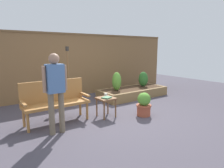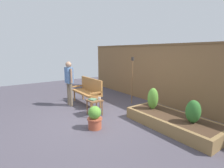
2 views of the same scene
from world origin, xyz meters
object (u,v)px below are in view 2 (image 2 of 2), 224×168
side_table (94,102)px  book_on_table (93,99)px  tiki_torch (132,72)px  shrub_far_corner (193,111)px  cup_on_table (99,98)px  garden_bench (89,89)px  person_by_bench (69,80)px  potted_boxwood (95,118)px  shrub_near_bench (153,98)px

side_table → book_on_table: book_on_table is taller
tiki_torch → side_table: bearing=-82.6°
shrub_far_corner → tiki_torch: tiki_torch is taller
book_on_table → cup_on_table: bearing=41.6°
garden_bench → side_table: (1.11, -0.40, -0.15)m
cup_on_table → tiki_torch: bearing=100.8°
person_by_bench → garden_bench: bearing=72.6°
garden_bench → person_by_bench: 0.78m
potted_boxwood → shrub_far_corner: bearing=46.2°
side_table → shrub_near_bench: 1.72m
cup_on_table → potted_boxwood: bearing=-39.0°
person_by_bench → side_table: bearing=10.3°
side_table → cup_on_table: bearing=58.6°
side_table → tiki_torch: bearing=97.4°
tiki_torch → person_by_bench: bearing=-119.3°
garden_bench → potted_boxwood: bearing=-24.2°
cup_on_table → tiki_torch: tiki_torch is taller
book_on_table → potted_boxwood: 0.95m
side_table → shrub_far_corner: shrub_far_corner is taller
side_table → potted_boxwood: bearing=-29.7°
cup_on_table → person_by_bench: 1.50m
cup_on_table → tiki_torch: size_ratio=0.06×
book_on_table → person_by_bench: person_by_bench is taller
cup_on_table → potted_boxwood: 0.97m
potted_boxwood → shrub_near_bench: (0.40, 1.66, 0.31)m
garden_bench → tiki_torch: tiki_torch is taller
shrub_far_corner → tiki_torch: size_ratio=0.31×
garden_bench → book_on_table: bearing=-22.5°
side_table → tiki_torch: size_ratio=0.28×
garden_bench → shrub_near_bench: bearing=18.8°
garden_bench → cup_on_table: (1.19, -0.27, -0.03)m
side_table → cup_on_table: cup_on_table is taller
cup_on_table → potted_boxwood: size_ratio=0.19×
side_table → cup_on_table: (0.08, 0.13, 0.12)m
side_table → book_on_table: 0.11m
tiki_torch → cup_on_table: bearing=-79.2°
shrub_far_corner → cup_on_table: bearing=-155.4°
shrub_far_corner → book_on_table: bearing=-152.8°
side_table → person_by_bench: (-1.31, -0.24, 0.54)m
book_on_table → shrub_far_corner: (2.42, 1.25, 0.07)m
side_table → person_by_bench: 1.44m
potted_boxwood → side_table: bearing=150.3°
cup_on_table → person_by_bench: (-1.39, -0.37, 0.41)m
potted_boxwood → shrub_far_corner: (1.59, 1.66, 0.28)m
shrub_near_bench → potted_boxwood: bearing=-103.7°
cup_on_table → potted_boxwood: (0.73, -0.59, -0.23)m
book_on_table → shrub_far_corner: shrub_far_corner is taller
cup_on_table → shrub_near_bench: 1.56m
cup_on_table → shrub_far_corner: 2.56m
garden_bench → shrub_near_bench: garden_bench is taller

